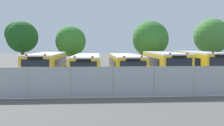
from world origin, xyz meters
name	(u,v)px	position (x,y,z in m)	size (l,w,h in m)	color
ground_plane	(125,79)	(0.00, 0.00, 0.00)	(160.00, 160.00, 0.00)	#595651
school_bus_0	(48,65)	(-7.39, -0.16, 1.42)	(2.65, 10.60, 2.69)	yellow
school_bus_1	(87,66)	(-3.71, 0.05, 1.33)	(2.64, 11.23, 2.52)	yellow
school_bus_2	(125,66)	(-0.03, -0.21, 1.33)	(2.61, 10.18, 2.53)	yellow
school_bus_3	(164,64)	(3.83, 0.13, 1.44)	(2.80, 10.11, 2.73)	yellow
school_bus_4	(199,64)	(7.37, 0.00, 1.47)	(2.66, 9.53, 2.79)	yellow
tree_0	(21,36)	(-12.25, 8.43, 4.45)	(4.19, 3.94, 6.31)	#4C3823
tree_1	(71,41)	(-6.14, 9.61, 3.89)	(4.00, 4.00, 5.84)	#4C3823
tree_2	(150,39)	(4.40, 9.02, 4.11)	(4.78, 4.78, 6.52)	#4C3823
tree_3	(212,37)	(13.32, 9.98, 4.48)	(4.91, 4.91, 7.02)	#4C3823
chainlink_fence	(154,81)	(0.83, -8.52, 1.03)	(21.14, 0.07, 1.98)	#9EA0A3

